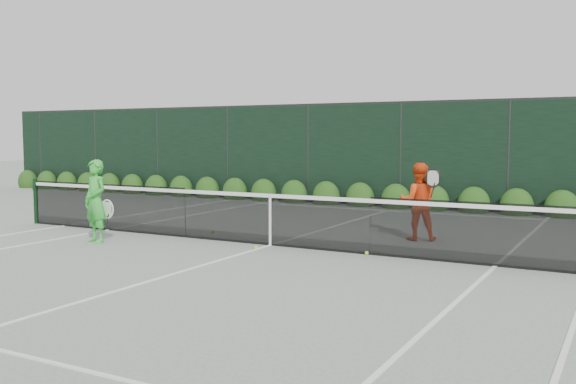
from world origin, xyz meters
The scene contains 8 objects.
ground centered at (0.00, 0.00, 0.00)m, with size 80.00×80.00×0.00m, color gray.
tennis_net centered at (-0.02, 0.00, 0.53)m, with size 12.90×0.10×1.07m.
player_woman centered at (-3.16, -1.30, 0.80)m, with size 0.68×0.52×1.61m.
player_man centered at (2.25, 1.93, 0.77)m, with size 0.96×0.82×1.54m.
court_lines centered at (0.00, 0.00, 0.01)m, with size 11.03×23.83×0.01m.
windscreen_fence centered at (0.00, -2.71, 1.51)m, with size 32.00×21.07×3.06m.
hedge_row centered at (0.00, 7.15, 0.23)m, with size 31.66×0.65×0.94m.
tennis_balls centered at (0.55, 0.07, 0.03)m, with size 4.04×1.26×0.07m.
Camera 1 is at (6.02, -10.35, 2.06)m, focal length 40.00 mm.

